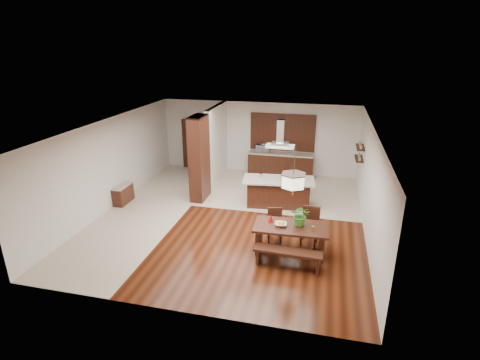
% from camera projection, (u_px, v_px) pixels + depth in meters
% --- Properties ---
extents(room_shell, '(9.00, 9.04, 2.92)m').
position_uv_depth(room_shell, '(230.00, 153.00, 11.02)').
color(room_shell, '#351509').
rests_on(room_shell, ground).
extents(tile_hallway, '(2.50, 9.00, 0.01)m').
position_uv_depth(tile_hallway, '(150.00, 208.00, 12.33)').
color(tile_hallway, beige).
rests_on(tile_hallway, ground).
extents(tile_kitchen, '(5.50, 4.00, 0.01)m').
position_uv_depth(tile_kitchen, '(281.00, 191.00, 13.74)').
color(tile_kitchen, beige).
rests_on(tile_kitchen, ground).
extents(soffit_band, '(8.00, 9.00, 0.02)m').
position_uv_depth(soffit_band, '(230.00, 126.00, 10.73)').
color(soffit_band, '#401F10').
rests_on(soffit_band, room_shell).
extents(partition_pier, '(0.45, 1.00, 2.90)m').
position_uv_depth(partition_pier, '(199.00, 158.00, 12.63)').
color(partition_pier, black).
rests_on(partition_pier, ground).
extents(partition_stub, '(0.18, 2.40, 2.90)m').
position_uv_depth(partition_stub, '(217.00, 143.00, 14.54)').
color(partition_stub, silver).
rests_on(partition_stub, ground).
extents(hallway_console, '(0.37, 0.88, 0.63)m').
position_uv_depth(hallway_console, '(123.00, 194.00, 12.63)').
color(hallway_console, black).
rests_on(hallway_console, ground).
extents(hallway_doorway, '(1.10, 0.20, 2.10)m').
position_uv_depth(hallway_doorway, '(195.00, 144.00, 15.97)').
color(hallway_doorway, black).
rests_on(hallway_doorway, ground).
extents(rear_counter, '(2.60, 0.62, 0.95)m').
position_uv_depth(rear_counter, '(281.00, 164.00, 15.18)').
color(rear_counter, black).
rests_on(rear_counter, ground).
extents(kitchen_window, '(2.60, 0.08, 1.50)m').
position_uv_depth(kitchen_window, '(283.00, 132.00, 14.98)').
color(kitchen_window, brown).
rests_on(kitchen_window, room_shell).
extents(shelf_lower, '(0.26, 0.90, 0.04)m').
position_uv_depth(shelf_lower, '(359.00, 159.00, 12.78)').
color(shelf_lower, black).
rests_on(shelf_lower, room_shell).
extents(shelf_upper, '(0.26, 0.90, 0.04)m').
position_uv_depth(shelf_upper, '(360.00, 147.00, 12.64)').
color(shelf_upper, black).
rests_on(shelf_upper, room_shell).
extents(dining_table, '(1.89, 0.98, 0.78)m').
position_uv_depth(dining_table, '(291.00, 233.00, 9.53)').
color(dining_table, black).
rests_on(dining_table, ground).
extents(dining_bench, '(1.66, 0.44, 0.46)m').
position_uv_depth(dining_bench, '(288.00, 259.00, 9.03)').
color(dining_bench, black).
rests_on(dining_bench, ground).
extents(dining_chair_left, '(0.47, 0.47, 0.90)m').
position_uv_depth(dining_chair_left, '(275.00, 225.00, 10.18)').
color(dining_chair_left, black).
rests_on(dining_chair_left, ground).
extents(dining_chair_right, '(0.49, 0.49, 1.03)m').
position_uv_depth(dining_chair_right, '(310.00, 227.00, 9.98)').
color(dining_chair_right, black).
rests_on(dining_chair_right, ground).
extents(pendant_lantern, '(0.64, 0.64, 1.31)m').
position_uv_depth(pendant_lantern, '(294.00, 171.00, 8.95)').
color(pendant_lantern, beige).
rests_on(pendant_lantern, room_shell).
extents(foliage_plant, '(0.52, 0.46, 0.55)m').
position_uv_depth(foliage_plant, '(301.00, 215.00, 9.39)').
color(foliage_plant, '#387928').
rests_on(foliage_plant, dining_table).
extents(fruit_bowl, '(0.33, 0.33, 0.07)m').
position_uv_depth(fruit_bowl, '(281.00, 224.00, 9.46)').
color(fruit_bowl, beige).
rests_on(fruit_bowl, dining_table).
extents(napkin_cone, '(0.14, 0.14, 0.22)m').
position_uv_depth(napkin_cone, '(271.00, 218.00, 9.64)').
color(napkin_cone, '#A70B0C').
rests_on(napkin_cone, dining_table).
extents(gold_ornament, '(0.09, 0.09, 0.10)m').
position_uv_depth(gold_ornament, '(313.00, 228.00, 9.24)').
color(gold_ornament, gold).
rests_on(gold_ornament, dining_table).
extents(kitchen_island, '(2.40, 1.26, 0.95)m').
position_uv_depth(kitchen_island, '(278.00, 192.00, 12.35)').
color(kitchen_island, black).
rests_on(kitchen_island, ground).
extents(range_hood, '(0.90, 0.55, 0.87)m').
position_uv_depth(range_hood, '(281.00, 133.00, 11.67)').
color(range_hood, silver).
rests_on(range_hood, room_shell).
extents(island_cup, '(0.11, 0.11, 0.09)m').
position_uv_depth(island_cup, '(290.00, 180.00, 11.99)').
color(island_cup, silver).
rests_on(island_cup, kitchen_island).
extents(microwave, '(0.55, 0.41, 0.28)m').
position_uv_depth(microwave, '(262.00, 149.00, 15.12)').
color(microwave, silver).
rests_on(microwave, rear_counter).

